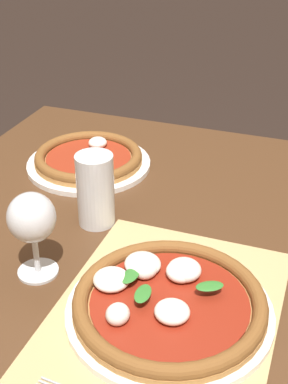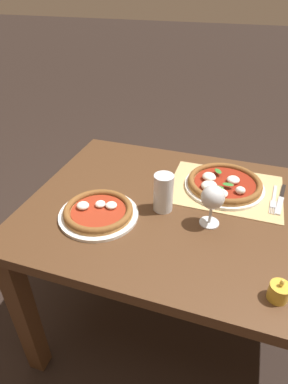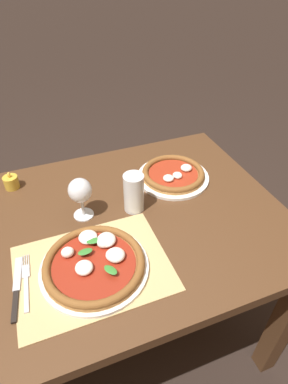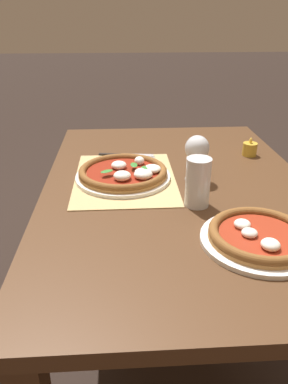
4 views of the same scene
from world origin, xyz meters
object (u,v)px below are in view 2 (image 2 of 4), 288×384
wine_glass (213,199)px  knife (281,199)px  fork (274,199)px  pint_glass (163,193)px  pizza_near (224,184)px  votive_candle (279,292)px  pizza_far (98,212)px

wine_glass → knife: bearing=-136.8°
fork → knife: bearing=-157.2°
pint_glass → wine_glass: bearing=170.4°
pizza_near → knife: (-0.22, 0.01, -0.02)m
pizza_near → pint_glass: pint_glass is taller
pizza_near → pint_glass: size_ratio=2.21×
pizza_near → wine_glass: size_ratio=2.06×
knife → votive_candle: bearing=87.8°
pizza_near → wine_glass: 0.25m
pizza_far → pint_glass: (-0.21, -0.11, 0.05)m
pizza_near → fork: (-0.20, 0.02, -0.02)m
knife → pint_glass: bearing=25.2°
pizza_near → pint_glass: 0.29m
pint_glass → fork: pint_glass is taller
pizza_far → knife: bearing=-153.6°
pint_glass → pizza_far: bearing=28.7°
pint_glass → knife: 0.47m
fork → votive_candle: votive_candle is taller
wine_glass → votive_candle: bearing=131.0°
pizza_far → fork: 0.67m
knife → pizza_near: bearing=-2.8°
pint_glass → fork: size_ratio=0.72×
pizza_far → votive_candle: bearing=164.2°
pizza_far → pint_glass: 0.24m
pizza_near → pizza_far: size_ratio=1.11×
pizza_near → votive_candle: (-0.20, 0.50, -0.00)m
pizza_far → pizza_near: bearing=-141.5°
votive_candle → pizza_near: bearing=-67.6°
fork → wine_glass: bearing=45.1°
fork → votive_candle: 0.47m
pizza_near → wine_glass: bearing=85.4°
wine_glass → votive_candle: 0.35m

